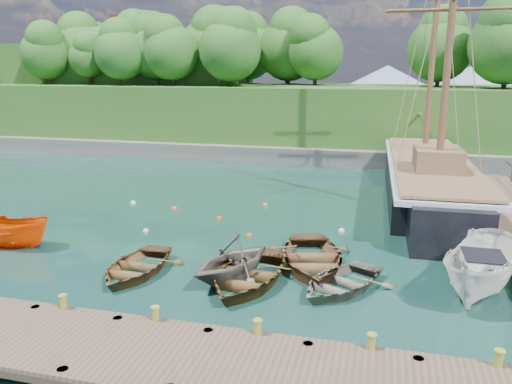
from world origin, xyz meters
TOP-DOWN VIEW (x-y plane):
  - ground at (0.00, 0.00)m, footprint 160.00×160.00m
  - dock_near at (2.00, -6.50)m, footprint 20.00×3.20m
  - bollard_0 at (-4.00, -5.10)m, footprint 0.26×0.26m
  - bollard_1 at (-1.00, -5.10)m, footprint 0.26×0.26m
  - bollard_2 at (2.00, -5.10)m, footprint 0.26×0.26m
  - bollard_3 at (5.00, -5.10)m, footprint 0.26×0.26m
  - rowboat_0 at (-3.85, -0.92)m, footprint 3.00×4.13m
  - rowboat_1 at (-0.09, -0.65)m, footprint 4.50×4.71m
  - rowboat_2 at (0.52, -0.74)m, footprint 3.98×5.18m
  - rowboat_3 at (3.81, -0.39)m, footprint 4.40×4.84m
  - rowboat_4 at (2.53, 1.41)m, footprint 4.64×5.71m
  - motorboat_orange at (-10.66, 0.35)m, footprint 4.22×1.79m
  - cabin_boat_white at (8.53, 0.42)m, footprint 3.81×5.71m
  - schooner at (7.71, 13.14)m, footprint 5.03×25.99m
  - mooring_buoy_0 at (-5.77, 3.76)m, footprint 0.27×0.27m
  - mooring_buoy_1 at (-3.00, 6.57)m, footprint 0.31×0.31m
  - mooring_buoy_2 at (-0.79, 4.31)m, footprint 0.31×0.31m
  - mooring_buoy_3 at (3.30, 6.07)m, footprint 0.31×0.31m
  - mooring_buoy_4 at (-6.00, 7.70)m, footprint 0.32×0.32m
  - mooring_buoy_5 at (-1.30, 9.69)m, footprint 0.31×0.31m
  - mooring_buoy_6 at (-8.80, 8.25)m, footprint 0.32×0.32m
  - mooring_buoy_7 at (2.81, 3.91)m, footprint 0.36×0.36m
  - headland at (-12.88, 31.36)m, footprint 51.00×19.31m
  - distant_ridge at (4.30, 70.00)m, footprint 117.00×40.00m

SIDE VIEW (x-z plane):
  - ground at x=0.00m, z-range 0.00..0.00m
  - bollard_0 at x=-4.00m, z-range -0.23..0.23m
  - bollard_1 at x=-1.00m, z-range -0.23..0.23m
  - bollard_2 at x=2.00m, z-range -0.23..0.23m
  - bollard_3 at x=5.00m, z-range -0.23..0.23m
  - rowboat_0 at x=-3.85m, z-range -0.42..0.42m
  - rowboat_1 at x=-0.09m, z-range -0.96..0.96m
  - rowboat_2 at x=0.52m, z-range -0.50..0.50m
  - rowboat_3 at x=3.81m, z-range -0.41..0.41m
  - rowboat_4 at x=2.53m, z-range -0.52..0.52m
  - motorboat_orange at x=-10.66m, z-range -0.80..0.80m
  - cabin_boat_white at x=8.53m, z-range -1.03..1.03m
  - mooring_buoy_0 at x=-5.77m, z-range -0.14..0.14m
  - mooring_buoy_1 at x=-3.00m, z-range -0.16..0.16m
  - mooring_buoy_2 at x=-0.79m, z-range -0.15..0.15m
  - mooring_buoy_3 at x=3.30m, z-range -0.16..0.16m
  - mooring_buoy_4 at x=-6.00m, z-range -0.16..0.16m
  - mooring_buoy_5 at x=-1.30m, z-range -0.15..0.15m
  - mooring_buoy_6 at x=-8.80m, z-range -0.16..0.16m
  - mooring_buoy_7 at x=2.81m, z-range -0.18..0.18m
  - dock_near at x=2.00m, z-range -0.12..0.98m
  - schooner at x=7.71m, z-range -8.35..10.43m
  - distant_ridge at x=4.30m, z-range -0.65..9.35m
  - headland at x=-12.88m, z-range -0.91..11.99m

